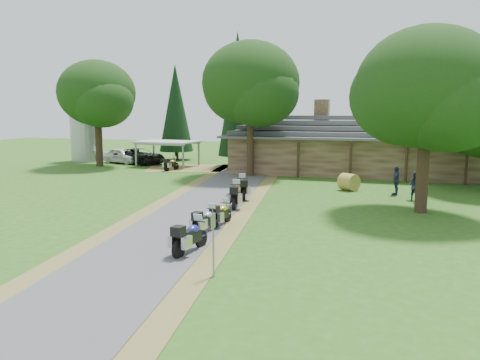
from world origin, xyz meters
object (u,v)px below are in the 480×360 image
(motorcycle_row_c, at_px, (221,213))
(silo, at_px, (86,130))
(motorcycle_row_b, at_px, (206,219))
(motorcycle_row_d, at_px, (235,194))
(lodge, at_px, (355,144))
(car_dark_suv, at_px, (139,152))
(carport, at_px, (168,154))
(motorcycle_row_a, at_px, (190,235))
(motorcycle_carport_a, at_px, (171,163))
(car_white_sedan, at_px, (123,154))
(motorcycle_row_e, at_px, (243,187))
(hay_bale, at_px, (349,182))

(motorcycle_row_c, bearing_deg, silo, 51.63)
(motorcycle_row_b, height_order, motorcycle_row_d, motorcycle_row_d)
(lodge, bearing_deg, car_dark_suv, 178.60)
(lodge, height_order, carport, lodge)
(lodge, distance_m, silo, 27.58)
(motorcycle_row_c, bearing_deg, motorcycle_row_a, -169.93)
(motorcycle_carport_a, bearing_deg, car_white_sedan, 73.19)
(motorcycle_row_c, relative_size, motorcycle_carport_a, 0.96)
(motorcycle_row_a, height_order, motorcycle_row_b, motorcycle_row_a)
(lodge, bearing_deg, motorcycle_row_e, -110.93)
(silo, relative_size, motorcycle_row_d, 3.16)
(lodge, bearing_deg, motorcycle_row_d, -106.80)
(carport, distance_m, motorcycle_row_c, 24.15)
(lodge, bearing_deg, motorcycle_carport_a, -168.02)
(carport, bearing_deg, motorcycle_row_a, -58.36)
(car_dark_suv, xyz_separation_m, motorcycle_row_e, (15.42, -14.81, -0.45))
(motorcycle_row_e, height_order, motorcycle_carport_a, motorcycle_row_e)
(silo, bearing_deg, motorcycle_row_d, -39.05)
(lodge, distance_m, hay_bale, 9.53)
(silo, height_order, motorcycle_row_d, silo)
(motorcycle_row_d, height_order, hay_bale, motorcycle_row_d)
(car_white_sedan, bearing_deg, motorcycle_carport_a, -100.62)
(motorcycle_row_d, bearing_deg, silo, 37.92)
(lodge, height_order, motorcycle_carport_a, lodge)
(hay_bale, bearing_deg, motorcycle_row_d, -125.65)
(car_white_sedan, bearing_deg, silo, 96.66)
(motorcycle_row_b, distance_m, motorcycle_row_e, 8.12)
(motorcycle_row_e, bearing_deg, hay_bale, -70.50)
(motorcycle_row_a, bearing_deg, motorcycle_row_c, 13.54)
(motorcycle_row_e, relative_size, motorcycle_carport_a, 1.14)
(motorcycle_row_e, bearing_deg, motorcycle_carport_a, 21.28)
(carport, bearing_deg, motorcycle_carport_a, -54.78)
(motorcycle_carport_a, bearing_deg, lodge, -67.26)
(motorcycle_row_d, relative_size, motorcycle_row_e, 1.02)
(lodge, bearing_deg, silo, 177.22)
(silo, height_order, hay_bale, silo)
(car_dark_suv, distance_m, motorcycle_carport_a, 6.58)
(silo, height_order, motorcycle_carport_a, silo)
(motorcycle_row_a, distance_m, motorcycle_row_b, 2.88)
(motorcycle_row_c, distance_m, hay_bale, 12.54)
(motorcycle_row_b, relative_size, motorcycle_row_c, 1.00)
(motorcycle_row_d, bearing_deg, lodge, -29.82)
(motorcycle_row_b, xyz_separation_m, motorcycle_row_d, (-0.48, 5.51, 0.13))
(lodge, xyz_separation_m, car_dark_suv, (-20.89, 0.51, -1.30))
(carport, bearing_deg, car_dark_suv, 168.06)
(car_dark_suv, distance_m, motorcycle_row_d, 23.49)
(lodge, height_order, motorcycle_row_b, lodge)
(motorcycle_row_a, height_order, motorcycle_row_e, motorcycle_row_e)
(motorcycle_row_b, distance_m, motorcycle_carport_a, 21.99)
(motorcycle_row_a, bearing_deg, motorcycle_row_b, 19.30)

